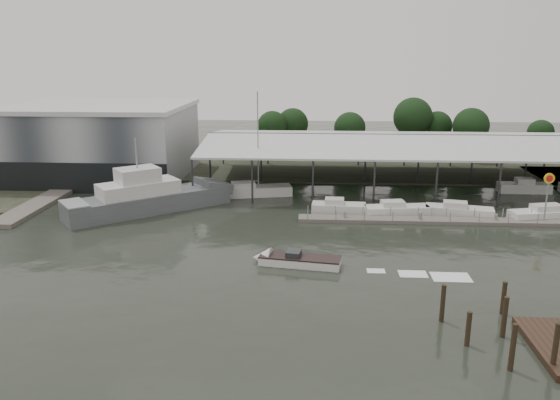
# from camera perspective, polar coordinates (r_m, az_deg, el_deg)

# --- Properties ---
(ground) EXTENTS (200.00, 200.00, 0.00)m
(ground) POSITION_cam_1_polar(r_m,az_deg,el_deg) (50.01, 0.49, -5.48)
(ground) COLOR #252B23
(ground) RESTS_ON ground
(land_strip_far) EXTENTS (140.00, 30.00, 0.30)m
(land_strip_far) POSITION_cam_1_polar(r_m,az_deg,el_deg) (90.48, 1.86, 3.98)
(land_strip_far) COLOR #3F4433
(land_strip_far) RESTS_ON ground
(land_strip_west) EXTENTS (20.00, 40.00, 0.30)m
(land_strip_west) POSITION_cam_1_polar(r_m,az_deg,el_deg) (89.39, -24.98, 2.42)
(land_strip_west) COLOR #3F4433
(land_strip_west) RESTS_ON ground
(storage_warehouse) EXTENTS (24.50, 20.50, 10.50)m
(storage_warehouse) POSITION_cam_1_polar(r_m,az_deg,el_deg) (83.39, -18.08, 5.91)
(storage_warehouse) COLOR #9BA1A5
(storage_warehouse) RESTS_ON ground
(covered_boat_shed) EXTENTS (58.24, 24.00, 6.96)m
(covered_boat_shed) POSITION_cam_1_polar(r_m,az_deg,el_deg) (77.02, 14.41, 6.10)
(covered_boat_shed) COLOR silver
(covered_boat_shed) RESTS_ON ground
(trawler_dock) EXTENTS (3.00, 18.00, 0.50)m
(trawler_dock) POSITION_cam_1_polar(r_m,az_deg,el_deg) (70.98, -23.84, -0.33)
(trawler_dock) COLOR #655F59
(trawler_dock) RESTS_ON ground
(floating_dock) EXTENTS (28.00, 2.00, 1.40)m
(floating_dock) POSITION_cam_1_polar(r_m,az_deg,el_deg) (60.68, 15.29, -2.08)
(floating_dock) COLOR #655F59
(floating_dock) RESTS_ON ground
(shell_fuel_sign) EXTENTS (1.10, 0.18, 5.55)m
(shell_fuel_sign) POSITION_cam_1_polar(r_m,az_deg,el_deg) (63.35, 26.21, 1.09)
(shell_fuel_sign) COLOR gray
(shell_fuel_sign) RESTS_ON ground
(grey_trawler) EXTENTS (17.94, 15.45, 8.84)m
(grey_trawler) POSITION_cam_1_polar(r_m,az_deg,el_deg) (64.16, -13.45, 0.25)
(grey_trawler) COLOR #565B5F
(grey_trawler) RESTS_ON ground
(white_sailboat) EXTENTS (9.63, 4.51, 13.25)m
(white_sailboat) POSITION_cam_1_polar(r_m,az_deg,el_deg) (69.46, -2.78, 1.00)
(white_sailboat) COLOR silver
(white_sailboat) RESTS_ON ground
(speedboat_underway) EXTENTS (18.54, 4.86, 2.00)m
(speedboat_underway) POSITION_cam_1_polar(r_m,az_deg,el_deg) (47.12, 1.33, -6.29)
(speedboat_underway) COLOR silver
(speedboat_underway) RESTS_ON ground
(moored_cruiser_0) EXTENTS (6.21, 2.60, 1.70)m
(moored_cruiser_0) POSITION_cam_1_polar(r_m,az_deg,el_deg) (62.36, 6.09, -0.76)
(moored_cruiser_0) COLOR silver
(moored_cruiser_0) RESTS_ON ground
(moored_cruiser_1) EXTENTS (7.36, 3.19, 1.70)m
(moored_cruiser_1) POSITION_cam_1_polar(r_m,az_deg,el_deg) (62.41, 12.06, -1.00)
(moored_cruiser_1) COLOR silver
(moored_cruiser_1) RESTS_ON ground
(moored_cruiser_2) EXTENTS (7.57, 3.76, 1.70)m
(moored_cruiser_2) POSITION_cam_1_polar(r_m,az_deg,el_deg) (63.86, 18.16, -1.07)
(moored_cruiser_2) COLOR silver
(moored_cruiser_2) RESTS_ON ground
(moored_cruiser_3) EXTENTS (9.37, 4.17, 1.70)m
(moored_cruiser_3) POSITION_cam_1_polar(r_m,az_deg,el_deg) (66.42, 26.35, -1.30)
(moored_cruiser_3) COLOR silver
(moored_cruiser_3) RESTS_ON ground
(mooring_pilings) EXTENTS (5.33, 7.48, 3.58)m
(mooring_pilings) POSITION_cam_1_polar(r_m,az_deg,el_deg) (37.48, 21.76, -12.26)
(mooring_pilings) COLOR #342A1A
(mooring_pilings) RESTS_ON ground
(horizon_tree_line) EXTENTS (65.28, 10.85, 10.15)m
(horizon_tree_line) POSITION_cam_1_polar(r_m,az_deg,el_deg) (97.97, 16.08, 7.56)
(horizon_tree_line) COLOR black
(horizon_tree_line) RESTS_ON ground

